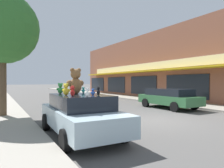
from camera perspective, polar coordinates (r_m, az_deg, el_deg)
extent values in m
plane|color=#514F4C|center=(9.51, 11.94, -10.19)|extent=(260.00, 260.00, 0.00)
cube|color=brown|center=(25.58, 17.93, 4.38)|extent=(10.30, 28.37, 6.93)
cube|color=gold|center=(21.59, 7.53, 3.49)|extent=(1.31, 23.83, 0.12)
cube|color=beige|center=(22.00, 8.79, 4.87)|extent=(0.08, 22.70, 0.70)
cube|color=black|center=(17.89, 20.28, -0.63)|extent=(0.06, 4.31, 2.00)
cube|color=black|center=(21.95, 8.80, -0.37)|extent=(0.06, 4.31, 2.00)
cube|color=black|center=(26.60, 1.11, -0.18)|extent=(0.06, 4.31, 2.00)
cube|color=black|center=(31.60, -4.23, -0.05)|extent=(0.06, 4.31, 2.00)
cube|color=#ADC6D1|center=(6.78, -9.02, -9.44)|extent=(1.90, 4.35, 0.60)
cube|color=black|center=(6.70, -9.03, -4.98)|extent=(1.63, 2.41, 0.46)
cylinder|color=black|center=(7.89, -18.31, -10.23)|extent=(0.22, 0.61, 0.60)
cylinder|color=black|center=(8.35, -6.38, -9.59)|extent=(0.22, 0.61, 0.60)
cylinder|color=black|center=(5.36, -13.23, -15.46)|extent=(0.22, 0.61, 0.60)
cylinder|color=black|center=(6.02, 3.35, -13.63)|extent=(0.22, 0.61, 0.60)
ellipsoid|color=olive|center=(7.05, -10.35, -0.55)|extent=(0.48, 0.42, 0.56)
sphere|color=olive|center=(7.05, -10.36, 2.81)|extent=(0.40, 0.40, 0.36)
sphere|color=olive|center=(7.12, -9.44, 3.91)|extent=(0.17, 0.17, 0.15)
sphere|color=olive|center=(7.00, -11.29, 3.96)|extent=(0.17, 0.17, 0.15)
sphere|color=tan|center=(7.19, -10.91, 2.60)|extent=(0.15, 0.15, 0.13)
sphere|color=olive|center=(7.18, -8.87, 0.26)|extent=(0.23, 0.23, 0.21)
sphere|color=olive|center=(6.98, -12.12, 0.24)|extent=(0.23, 0.23, 0.21)
ellipsoid|color=yellow|center=(6.39, -13.02, -2.13)|extent=(0.24, 0.24, 0.24)
sphere|color=yellow|center=(6.39, -13.02, -0.56)|extent=(0.21, 0.21, 0.15)
sphere|color=yellow|center=(6.36, -12.59, -0.03)|extent=(0.09, 0.09, 0.06)
sphere|color=yellow|center=(6.41, -13.45, -0.03)|extent=(0.09, 0.09, 0.06)
sphere|color=#FFFF4D|center=(6.44, -12.76, -0.63)|extent=(0.08, 0.08, 0.06)
sphere|color=yellow|center=(6.36, -12.19, -1.76)|extent=(0.12, 0.12, 0.09)
sphere|color=yellow|center=(6.45, -13.72, -1.74)|extent=(0.12, 0.12, 0.09)
ellipsoid|color=black|center=(6.44, -3.92, -2.38)|extent=(0.17, 0.17, 0.17)
sphere|color=black|center=(6.44, -3.93, -1.25)|extent=(0.15, 0.15, 0.11)
sphere|color=black|center=(6.48, -3.88, -0.86)|extent=(0.06, 0.06, 0.05)
sphere|color=black|center=(6.40, -3.98, -0.88)|extent=(0.06, 0.06, 0.05)
sphere|color=#3A3A3D|center=(6.45, -4.33, -1.30)|extent=(0.06, 0.06, 0.04)
sphere|color=black|center=(6.51, -3.92, -2.08)|extent=(0.09, 0.09, 0.06)
sphere|color=black|center=(6.38, -4.10, -2.14)|extent=(0.09, 0.09, 0.06)
ellipsoid|color=red|center=(5.95, -11.20, -2.53)|extent=(0.19, 0.20, 0.20)
sphere|color=red|center=(5.95, -11.20, -1.13)|extent=(0.17, 0.17, 0.12)
sphere|color=red|center=(5.99, -11.10, -0.66)|extent=(0.07, 0.07, 0.05)
sphere|color=red|center=(5.90, -11.31, -0.68)|extent=(0.07, 0.07, 0.05)
sphere|color=#FF4741|center=(5.96, -11.70, -1.20)|extent=(0.07, 0.07, 0.05)
sphere|color=red|center=(6.03, -11.13, -2.16)|extent=(0.10, 0.10, 0.07)
sphere|color=red|center=(5.88, -11.49, -2.23)|extent=(0.10, 0.10, 0.07)
ellipsoid|color=green|center=(7.33, -14.54, -1.78)|extent=(0.22, 0.21, 0.24)
sphere|color=green|center=(7.33, -14.55, -0.41)|extent=(0.19, 0.19, 0.15)
sphere|color=green|center=(7.32, -14.13, 0.04)|extent=(0.08, 0.08, 0.06)
sphere|color=green|center=(7.33, -14.97, 0.04)|extent=(0.08, 0.08, 0.06)
sphere|color=#5ADA6D|center=(7.39, -14.50, -0.47)|extent=(0.07, 0.07, 0.06)
sphere|color=green|center=(7.34, -13.79, -1.45)|extent=(0.11, 0.11, 0.09)
sphere|color=green|center=(7.35, -15.27, -1.45)|extent=(0.11, 0.11, 0.09)
ellipsoid|color=orange|center=(7.34, -9.93, -2.00)|extent=(0.17, 0.16, 0.18)
sphere|color=orange|center=(7.34, -9.93, -0.98)|extent=(0.15, 0.15, 0.11)
sphere|color=orange|center=(7.37, -9.72, -0.63)|extent=(0.06, 0.06, 0.05)
sphere|color=orange|center=(7.31, -10.15, -0.64)|extent=(0.06, 0.06, 0.05)
sphere|color=#FFBA41|center=(7.37, -10.20, -1.02)|extent=(0.06, 0.06, 0.04)
sphere|color=orange|center=(7.40, -9.61, -1.73)|extent=(0.09, 0.09, 0.06)
sphere|color=orange|center=(7.30, -10.37, -1.77)|extent=(0.09, 0.09, 0.06)
ellipsoid|color=purple|center=(7.65, -10.96, -1.92)|extent=(0.13, 0.12, 0.17)
sphere|color=purple|center=(7.65, -10.96, -0.99)|extent=(0.11, 0.11, 0.11)
sphere|color=purple|center=(7.66, -10.69, -0.68)|extent=(0.05, 0.05, 0.04)
sphere|color=purple|center=(7.64, -11.24, -0.68)|extent=(0.05, 0.05, 0.04)
sphere|color=#BA67ED|center=(7.69, -11.06, -1.03)|extent=(0.04, 0.04, 0.04)
sphere|color=purple|center=(7.68, -10.50, -1.69)|extent=(0.06, 0.06, 0.06)
sphere|color=purple|center=(7.64, -11.47, -1.71)|extent=(0.06, 0.06, 0.06)
ellipsoid|color=blue|center=(6.31, -5.48, -2.62)|extent=(0.13, 0.13, 0.13)
sphere|color=blue|center=(6.30, -5.48, -1.73)|extent=(0.12, 0.12, 0.08)
sphere|color=blue|center=(6.29, -5.22, -1.43)|extent=(0.05, 0.05, 0.04)
sphere|color=blue|center=(6.31, -5.75, -1.43)|extent=(0.05, 0.05, 0.04)
sphere|color=#548DFF|center=(6.34, -5.40, -1.76)|extent=(0.05, 0.05, 0.03)
sphere|color=blue|center=(6.30, -4.99, -2.41)|extent=(0.07, 0.07, 0.05)
sphere|color=blue|center=(6.33, -5.94, -2.40)|extent=(0.07, 0.07, 0.05)
ellipsoid|color=white|center=(5.62, -7.11, -2.89)|extent=(0.16, 0.16, 0.16)
sphere|color=white|center=(5.62, -7.11, -1.69)|extent=(0.14, 0.14, 0.10)
sphere|color=white|center=(5.64, -6.92, -1.27)|extent=(0.06, 0.06, 0.04)
sphere|color=white|center=(5.58, -7.31, -1.29)|extent=(0.06, 0.06, 0.04)
sphere|color=white|center=(5.64, -7.49, -1.74)|extent=(0.05, 0.05, 0.04)
sphere|color=white|center=(5.68, -6.85, -2.57)|extent=(0.08, 0.08, 0.06)
sphere|color=white|center=(5.57, -7.54, -2.63)|extent=(0.08, 0.08, 0.06)
ellipsoid|color=teal|center=(7.73, -8.20, -2.01)|extent=(0.13, 0.12, 0.14)
sphere|color=teal|center=(7.72, -8.20, -1.25)|extent=(0.11, 0.11, 0.09)
sphere|color=teal|center=(7.73, -7.96, -0.99)|extent=(0.05, 0.05, 0.04)
sphere|color=teal|center=(7.72, -8.43, -1.00)|extent=(0.05, 0.05, 0.04)
sphere|color=#47CDC6|center=(7.76, -8.23, -1.28)|extent=(0.04, 0.04, 0.03)
sphere|color=teal|center=(7.74, -7.79, -1.82)|extent=(0.06, 0.06, 0.05)
sphere|color=teal|center=(7.73, -8.61, -1.83)|extent=(0.06, 0.06, 0.05)
cube|color=#336B3D|center=(13.95, 15.88, -4.32)|extent=(1.80, 4.29, 0.56)
cube|color=black|center=(13.92, 15.88, -2.25)|extent=(1.58, 3.07, 0.45)
cylinder|color=black|center=(14.36, 9.57, -5.30)|extent=(0.20, 0.60, 0.60)
cylinder|color=black|center=(15.53, 14.60, -4.86)|extent=(0.20, 0.60, 0.60)
cylinder|color=black|center=(12.44, 17.47, -6.24)|extent=(0.20, 0.60, 0.60)
cylinder|color=black|center=(13.78, 22.44, -5.59)|extent=(0.20, 0.60, 0.60)
cylinder|color=brown|center=(11.11, -28.86, -0.73)|extent=(0.38, 0.38, 2.79)
sphere|color=#33702D|center=(11.42, -28.94, 13.88)|extent=(3.50, 3.50, 3.50)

